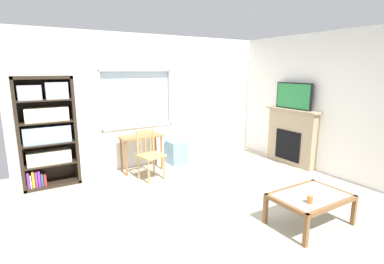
{
  "coord_description": "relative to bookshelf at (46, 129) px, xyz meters",
  "views": [
    {
      "loc": [
        -2.36,
        -3.24,
        1.97
      ],
      "look_at": [
        -0.07,
        0.56,
        1.02
      ],
      "focal_mm": 27.22,
      "sensor_mm": 36.0,
      "label": 1
    }
  ],
  "objects": [
    {
      "name": "ground",
      "position": [
        1.98,
        -2.13,
        -1.0
      ],
      "size": [
        6.21,
        5.75,
        0.02
      ],
      "primitive_type": "cube",
      "color": "#B2A893"
    },
    {
      "name": "wall_back_with_window",
      "position": [
        2.01,
        0.24,
        0.33
      ],
      "size": [
        5.21,
        0.15,
        2.66
      ],
      "color": "white",
      "rests_on": "ground"
    },
    {
      "name": "wall_right",
      "position": [
        4.65,
        -2.13,
        0.34
      ],
      "size": [
        0.12,
        4.95,
        2.66
      ],
      "primitive_type": "cube",
      "color": "white",
      "rests_on": "ground"
    },
    {
      "name": "bookshelf",
      "position": [
        0.0,
        0.0,
        0.0
      ],
      "size": [
        0.9,
        0.38,
        1.87
      ],
      "color": "#2D2319",
      "rests_on": "ground"
    },
    {
      "name": "desk_under_window",
      "position": [
        1.63,
        -0.11,
        -0.42
      ],
      "size": [
        0.83,
        0.38,
        0.71
      ],
      "color": "olive",
      "rests_on": "ground"
    },
    {
      "name": "wooden_chair",
      "position": [
        1.59,
        -0.62,
        -0.53
      ],
      "size": [
        0.49,
        0.48,
        0.9
      ],
      "color": "tan",
      "rests_on": "ground"
    },
    {
      "name": "plastic_drawer_unit",
      "position": [
        2.44,
        -0.06,
        -0.75
      ],
      "size": [
        0.35,
        0.4,
        0.49
      ],
      "primitive_type": "cube",
      "color": "#72ADDB",
      "rests_on": "ground"
    },
    {
      "name": "fireplace",
      "position": [
        4.49,
        -1.34,
        -0.4
      ],
      "size": [
        0.26,
        1.23,
        1.18
      ],
      "color": "tan",
      "rests_on": "ground"
    },
    {
      "name": "tv",
      "position": [
        4.47,
        -1.34,
        0.46
      ],
      "size": [
        0.06,
        0.86,
        0.54
      ],
      "color": "black",
      "rests_on": "fireplace"
    },
    {
      "name": "coffee_table",
      "position": [
        2.72,
        -3.18,
        -0.64
      ],
      "size": [
        0.99,
        0.68,
        0.4
      ],
      "color": "#8C9E99",
      "rests_on": "ground"
    },
    {
      "name": "sippy_cup",
      "position": [
        2.51,
        -3.33,
        -0.54
      ],
      "size": [
        0.07,
        0.07,
        0.09
      ],
      "primitive_type": "cylinder",
      "color": "orange",
      "rests_on": "coffee_table"
    }
  ]
}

